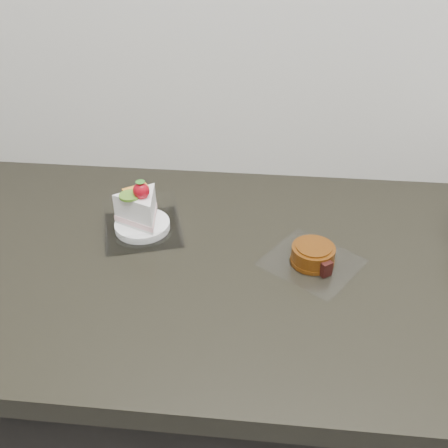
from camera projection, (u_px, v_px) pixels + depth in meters
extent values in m
cube|color=black|center=(306.00, 424.00, 1.13)|extent=(2.00, 0.60, 0.86)
cube|color=black|center=(329.00, 273.00, 0.88)|extent=(2.04, 0.64, 0.04)
cube|color=white|center=(143.00, 229.00, 0.95)|extent=(0.18, 0.18, 0.00)
cylinder|color=white|center=(142.00, 226.00, 0.94)|extent=(0.10, 0.10, 0.01)
ellipsoid|color=red|center=(141.00, 191.00, 0.89)|extent=(0.03, 0.03, 0.03)
cone|color=#2D7223|center=(140.00, 184.00, 0.88)|extent=(0.02, 0.02, 0.01)
cylinder|color=#5E912A|center=(129.00, 196.00, 0.90)|extent=(0.04, 0.04, 0.00)
cube|color=orange|center=(136.00, 189.00, 0.92)|extent=(0.05, 0.04, 0.00)
cube|color=white|center=(312.00, 262.00, 0.87)|extent=(0.20, 0.20, 0.00)
cylinder|color=#64380B|center=(313.00, 255.00, 0.86)|extent=(0.10, 0.10, 0.03)
cylinder|color=#64380B|center=(312.00, 260.00, 0.87)|extent=(0.10, 0.10, 0.01)
cylinder|color=#64380B|center=(314.00, 247.00, 0.85)|extent=(0.08, 0.08, 0.00)
cube|color=black|center=(324.00, 267.00, 0.84)|extent=(0.03, 0.03, 0.03)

